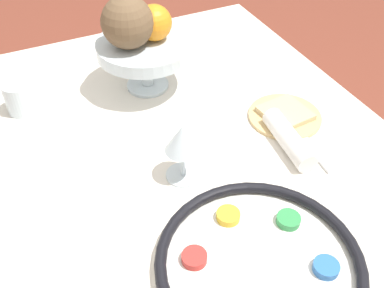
% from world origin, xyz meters
% --- Properties ---
extents(dining_table, '(1.26, 0.88, 0.76)m').
position_xyz_m(dining_table, '(0.00, 0.00, 0.38)').
color(dining_table, silver).
rests_on(dining_table, ground_plane).
extents(seder_plate, '(0.34, 0.34, 0.03)m').
position_xyz_m(seder_plate, '(-0.24, 0.02, 0.77)').
color(seder_plate, white).
rests_on(seder_plate, dining_table).
extents(wine_glass, '(0.07, 0.07, 0.13)m').
position_xyz_m(wine_glass, '(0.00, 0.05, 0.85)').
color(wine_glass, silver).
rests_on(wine_glass, dining_table).
extents(fruit_stand, '(0.23, 0.23, 0.13)m').
position_xyz_m(fruit_stand, '(0.32, -0.00, 0.86)').
color(fruit_stand, silver).
rests_on(fruit_stand, dining_table).
extents(orange_fruit, '(0.08, 0.08, 0.08)m').
position_xyz_m(orange_fruit, '(0.32, -0.03, 0.92)').
color(orange_fruit, orange).
rests_on(orange_fruit, fruit_stand).
extents(coconut, '(0.12, 0.12, 0.12)m').
position_xyz_m(coconut, '(0.31, 0.04, 0.94)').
color(coconut, brown).
rests_on(coconut, fruit_stand).
extents(bread_plate, '(0.17, 0.17, 0.02)m').
position_xyz_m(bread_plate, '(0.07, -0.24, 0.77)').
color(bread_plate, tan).
rests_on(bread_plate, dining_table).
extents(napkin_roll, '(0.17, 0.06, 0.04)m').
position_xyz_m(napkin_roll, '(-0.02, -0.19, 0.78)').
color(napkin_roll, white).
rests_on(napkin_roll, dining_table).
extents(cup_near, '(0.07, 0.07, 0.07)m').
position_xyz_m(cup_near, '(0.35, 0.30, 0.80)').
color(cup_near, silver).
rests_on(cup_near, dining_table).
extents(spoon, '(0.15, 0.03, 0.01)m').
position_xyz_m(spoon, '(-0.04, -0.23, 0.76)').
color(spoon, silver).
rests_on(spoon, dining_table).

